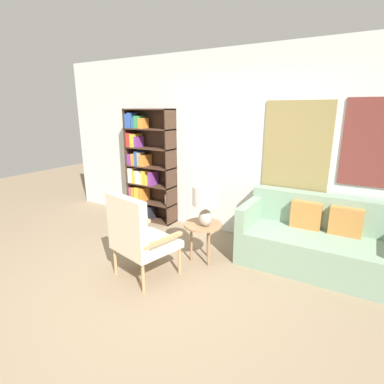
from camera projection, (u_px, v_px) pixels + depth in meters
The scene contains 7 objects.
ground_plane at pixel (145, 296), 3.11m from camera, with size 14.00×14.00×0.00m, color #847056.
wall_back at pixel (231, 146), 4.41m from camera, with size 6.40×0.08×2.70m.
bookshelf at pixel (146, 169), 5.11m from camera, with size 0.86×0.30×1.89m.
armchair at pixel (137, 234), 3.31m from camera, with size 0.74×0.73×1.00m.
couch at pixel (321, 242), 3.63m from camera, with size 1.88×0.85×0.85m.
side_table at pixel (203, 228), 3.73m from camera, with size 0.48×0.48×0.51m.
table_lamp at pixel (206, 200), 3.56m from camera, with size 0.32×0.32×0.50m.
Camera 1 is at (1.80, -2.08, 1.88)m, focal length 28.00 mm.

